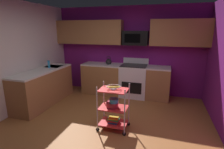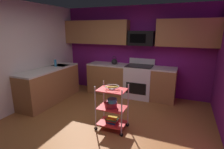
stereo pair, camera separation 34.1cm
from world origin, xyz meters
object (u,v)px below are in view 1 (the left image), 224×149
at_px(rolling_cart, 113,108).
at_px(mixing_bowl_large, 112,104).
at_px(dish_soap_bottle, 49,64).
at_px(oven_range, 134,80).
at_px(mixing_bowl_small, 114,100).
at_px(fruit_bowl, 113,87).
at_px(book_stack, 113,120).
at_px(kettle, 109,62).
at_px(microwave, 136,38).

bearing_deg(rolling_cart, mixing_bowl_large, 180.00).
distance_m(mixing_bowl_large, dish_soap_bottle, 2.35).
xyz_separation_m(oven_range, mixing_bowl_small, (-0.04, -1.94, 0.14)).
bearing_deg(fruit_bowl, book_stack, 26.57).
height_order(fruit_bowl, mixing_bowl_small, fruit_bowl).
distance_m(oven_range, kettle, 0.93).
bearing_deg(oven_range, microwave, 90.26).
relative_size(oven_range, fruit_bowl, 4.04).
distance_m(fruit_bowl, mixing_bowl_small, 0.26).
distance_m(rolling_cart, fruit_bowl, 0.42).
distance_m(oven_range, book_stack, 1.93).
bearing_deg(microwave, mixing_bowl_small, -90.98).
height_order(oven_range, mixing_bowl_small, oven_range).
bearing_deg(mixing_bowl_large, mixing_bowl_small, -36.64).
height_order(mixing_bowl_large, kettle, kettle).
height_order(rolling_cart, mixing_bowl_small, rolling_cart).
xyz_separation_m(microwave, rolling_cart, (-0.05, -2.01, -1.25)).
bearing_deg(kettle, book_stack, -69.34).
height_order(microwave, fruit_bowl, microwave).
distance_m(fruit_bowl, mixing_bowl_large, 0.36).
distance_m(fruit_bowl, book_stack, 0.69).
height_order(oven_range, dish_soap_bottle, dish_soap_bottle).
bearing_deg(oven_range, kettle, -179.71).
distance_m(oven_range, mixing_bowl_large, 1.91).
bearing_deg(rolling_cart, book_stack, 0.00).
bearing_deg(rolling_cart, dish_soap_bottle, 156.00).
relative_size(mixing_bowl_small, dish_soap_bottle, 0.91).
height_order(microwave, dish_soap_bottle, microwave).
height_order(fruit_bowl, dish_soap_bottle, dish_soap_bottle).
xyz_separation_m(microwave, book_stack, (-0.05, -2.01, -1.52)).
xyz_separation_m(mixing_bowl_large, book_stack, (0.02, -0.00, -0.34)).
distance_m(rolling_cart, dish_soap_bottle, 2.39).
distance_m(oven_range, dish_soap_bottle, 2.44).
bearing_deg(dish_soap_bottle, book_stack, -24.00).
xyz_separation_m(oven_range, microwave, (-0.00, 0.10, 1.22)).
height_order(rolling_cart, fruit_bowl, rolling_cart).
relative_size(mixing_bowl_large, mixing_bowl_small, 1.38).
height_order(microwave, book_stack, microwave).
bearing_deg(dish_soap_bottle, oven_range, 23.91).
relative_size(microwave, fruit_bowl, 2.57).
height_order(rolling_cart, book_stack, rolling_cart).
height_order(mixing_bowl_small, kettle, kettle).
xyz_separation_m(microwave, kettle, (-0.77, -0.11, -0.70)).
xyz_separation_m(microwave, fruit_bowl, (-0.05, -2.01, -0.82)).
xyz_separation_m(rolling_cart, dish_soap_bottle, (-2.12, 0.94, 0.57)).
distance_m(microwave, mixing_bowl_large, 2.33).
height_order(oven_range, mixing_bowl_large, oven_range).
relative_size(mixing_bowl_small, kettle, 0.69).
xyz_separation_m(rolling_cart, book_stack, (0.00, 0.00, -0.27)).
relative_size(oven_range, microwave, 1.57).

